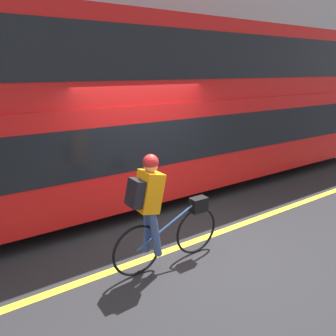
% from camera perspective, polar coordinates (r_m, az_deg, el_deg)
% --- Properties ---
extents(ground_plane, '(80.00, 80.00, 0.00)m').
position_cam_1_polar(ground_plane, '(5.50, 2.27, -13.31)').
color(ground_plane, '#232326').
extents(road_center_line, '(50.00, 0.14, 0.01)m').
position_cam_1_polar(road_center_line, '(5.48, 2.43, -13.37)').
color(road_center_line, yellow).
rests_on(road_center_line, ground_plane).
extents(sidewalk_curb, '(60.00, 2.15, 0.11)m').
position_cam_1_polar(sidewalk_curb, '(10.05, -16.44, 0.48)').
color(sidewalk_curb, '#A8A399').
rests_on(sidewalk_curb, ground_plane).
extents(bus, '(11.52, 2.56, 3.71)m').
position_cam_1_polar(bus, '(7.81, 3.11, 11.60)').
color(bus, black).
rests_on(bus, ground_plane).
extents(cyclist_on_bike, '(1.79, 0.32, 1.70)m').
position_cam_1_polar(cyclist_on_bike, '(4.55, -1.80, -7.17)').
color(cyclist_on_bike, black).
rests_on(cyclist_on_bike, ground_plane).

